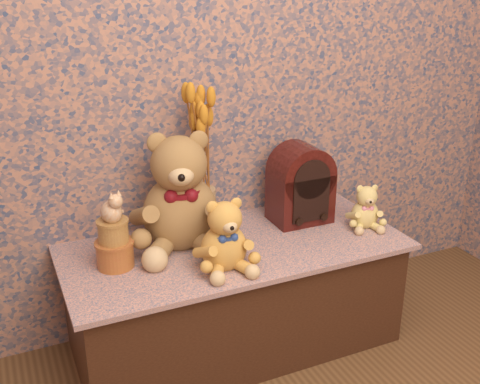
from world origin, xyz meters
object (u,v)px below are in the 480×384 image
Objects in this scene: teddy_medium at (224,231)px; ceramic_vase at (202,211)px; teddy_large at (179,185)px; cat_figurine at (111,205)px; cathedral_radio at (301,183)px; biscuit_tin_lower at (115,254)px; teddy_small at (366,204)px.

ceramic_vase is (0.02, 0.29, -0.04)m from teddy_medium.
cat_figurine is (-0.28, -0.09, -0.00)m from teddy_large.
teddy_large is 1.45× the size of cathedral_radio.
cathedral_radio is 2.78× the size of cat_figurine.
biscuit_tin_lower is at bearing 0.00° from cat_figurine.
teddy_medium is 0.41m from cat_figurine.
teddy_large is 3.65× the size of biscuit_tin_lower.
teddy_small is 0.68m from ceramic_vase.
teddy_small is at bearing -18.14° from ceramic_vase.
cathedral_radio reaches higher than cat_figurine.
ceramic_vase is 0.41m from biscuit_tin_lower.
cat_figurine reaches higher than ceramic_vase.
biscuit_tin_lower is (-0.81, -0.08, -0.12)m from cathedral_radio.
biscuit_tin_lower is 0.19m from cat_figurine.
cathedral_radio reaches higher than teddy_medium.
teddy_medium is 1.42× the size of teddy_small.
cat_figurine is (0.00, 0.00, 0.19)m from biscuit_tin_lower.
teddy_large is 0.28m from teddy_medium.
teddy_medium is at bearing -23.91° from biscuit_tin_lower.
teddy_large reaches higher than biscuit_tin_lower.
ceramic_vase is at bearing 37.08° from teddy_large.
cathedral_radio is 2.52× the size of biscuit_tin_lower.
teddy_small is at bearing -4.59° from biscuit_tin_lower.
teddy_medium is at bearing -94.75° from ceramic_vase.
teddy_small is (0.75, -0.17, -0.14)m from teddy_large.
teddy_small is at bearing -29.32° from cat_figurine.
teddy_small is 1.02× the size of ceramic_vase.
ceramic_vase reaches higher than biscuit_tin_lower.
ceramic_vase is (-0.65, 0.21, -0.00)m from teddy_small.
biscuit_tin_lower is (-0.38, -0.13, -0.05)m from ceramic_vase.
teddy_medium is 0.29m from ceramic_vase.
cat_figurine is (-0.36, 0.16, 0.10)m from teddy_medium.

